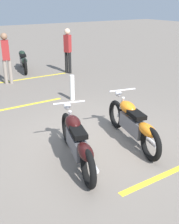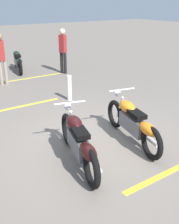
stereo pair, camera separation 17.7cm
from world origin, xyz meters
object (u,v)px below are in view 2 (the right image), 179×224
Objects in this scene: motorcycle_bright_foreground at (133,122)px; motorcycle_row_far_left at (18,61)px; bollard_post at (69,88)px; motorcycle_dark_foreground at (79,141)px; bystander_near_row at (1,57)px; bystander_secondary at (63,49)px.

motorcycle_bright_foreground reaches higher than motorcycle_row_far_left.
bollard_post is (-4.39, 0.07, -0.06)m from motorcycle_row_far_left.
motorcycle_bright_foreground is at bearing -71.82° from motorcycle_dark_foreground.
bystander_near_row is 3.09m from bollard_post.
motorcycle_bright_foreground is 1.21× the size of bystander_secondary.
motorcycle_dark_foreground is at bearing -169.01° from bystander_near_row.
motorcycle_bright_foreground is 2.83× the size of bollard_post.
bystander_secondary is (6.13, -1.78, 0.55)m from motorcycle_bright_foreground.
motorcycle_dark_foreground is 3.58m from bollard_post.
motorcycle_row_far_left is at bearing -0.85° from bollard_post.
bystander_near_row reaches higher than bollard_post.
motorcycle_row_far_left is 2.78× the size of bollard_post.
bystander_secondary is (0.20, -2.60, 0.00)m from bystander_near_row.
motorcycle_bright_foreground is 6.01m from bystander_near_row.
motorcycle_row_far_left is 1.19× the size of bystander_secondary.
bystander_near_row is (5.99, -0.59, 0.55)m from motorcycle_dark_foreground.
bollard_post is at bearing -139.97° from bystander_secondary.
motorcycle_row_far_left is (7.49, -0.34, -0.01)m from motorcycle_bright_foreground.
bystander_secondary reaches higher than bollard_post.
motorcycle_row_far_left is 2.06m from bystander_secondary.
bollard_post is (-3.03, 1.51, -0.62)m from bystander_secondary.
bystander_near_row is (-1.56, 1.15, 0.56)m from motorcycle_row_far_left.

